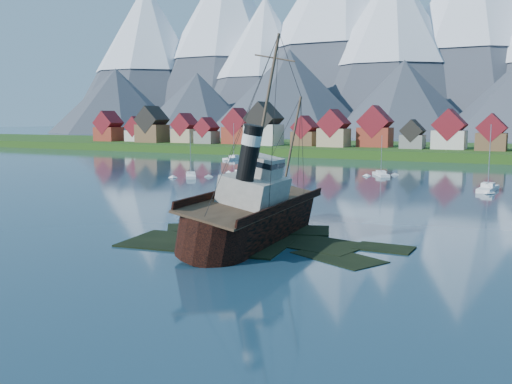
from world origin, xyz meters
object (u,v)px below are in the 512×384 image
at_px(sailboat_a, 191,176).
at_px(sailboat_d, 488,189).
at_px(sailboat_e, 381,175).
at_px(sailboat_c, 246,172).
at_px(sailboat_f, 234,159).
at_px(tugboat_wreck, 257,211).

relative_size(sailboat_a, sailboat_d, 0.82).
relative_size(sailboat_d, sailboat_e, 1.30).
bearing_deg(sailboat_c, sailboat_f, 63.30).
xyz_separation_m(sailboat_a, sailboat_f, (-19.57, 54.44, 0.04)).
distance_m(tugboat_wreck, sailboat_f, 124.04).
relative_size(tugboat_wreck, sailboat_d, 2.31).
relative_size(tugboat_wreck, sailboat_a, 2.82).
height_order(tugboat_wreck, sailboat_a, tugboat_wreck).
relative_size(sailboat_c, sailboat_d, 0.76).
bearing_deg(sailboat_d, sailboat_c, 176.00).
distance_m(sailboat_a, sailboat_c, 16.32).
xyz_separation_m(sailboat_c, sailboat_d, (57.51, -9.45, 0.08)).
height_order(sailboat_d, sailboat_e, sailboat_d).
bearing_deg(tugboat_wreck, sailboat_d, 66.85).
bearing_deg(sailboat_a, tugboat_wreck, -84.30).
height_order(sailboat_c, sailboat_f, sailboat_f).
bearing_deg(sailboat_a, sailboat_f, 74.94).
bearing_deg(sailboat_c, sailboat_a, -173.31).
relative_size(sailboat_c, sailboat_f, 0.79).
xyz_separation_m(sailboat_c, sailboat_f, (-26.00, 39.45, 0.06)).
bearing_deg(sailboat_f, sailboat_c, -56.33).
height_order(tugboat_wreck, sailboat_d, tugboat_wreck).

